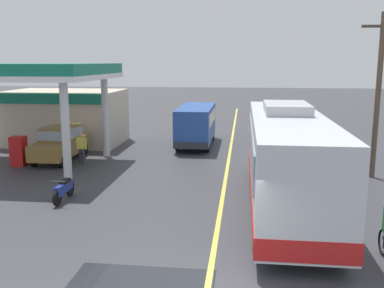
{
  "coord_description": "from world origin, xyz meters",
  "views": [
    {
      "loc": [
        0.75,
        -8.78,
        5.2
      ],
      "look_at": [
        -1.5,
        10.0,
        1.6
      ],
      "focal_mm": 40.69,
      "sensor_mm": 36.0,
      "label": 1
    }
  ],
  "objects_px": {
    "coach_bus_main": "(287,161)",
    "motorcycle_parked_forecourt": "(64,189)",
    "minibus_opposing_lane": "(196,122)",
    "car_at_pump": "(60,141)",
    "pedestrian_near_pump": "(81,146)"
  },
  "relations": [
    {
      "from": "coach_bus_main",
      "to": "motorcycle_parked_forecourt",
      "type": "relative_size",
      "value": 6.13
    },
    {
      "from": "coach_bus_main",
      "to": "pedestrian_near_pump",
      "type": "distance_m",
      "value": 11.29
    },
    {
      "from": "minibus_opposing_lane",
      "to": "motorcycle_parked_forecourt",
      "type": "bearing_deg",
      "value": -107.86
    },
    {
      "from": "car_at_pump",
      "to": "pedestrian_near_pump",
      "type": "bearing_deg",
      "value": -29.04
    },
    {
      "from": "car_at_pump",
      "to": "motorcycle_parked_forecourt",
      "type": "relative_size",
      "value": 2.33
    },
    {
      "from": "coach_bus_main",
      "to": "motorcycle_parked_forecourt",
      "type": "height_order",
      "value": "coach_bus_main"
    },
    {
      "from": "coach_bus_main",
      "to": "motorcycle_parked_forecourt",
      "type": "bearing_deg",
      "value": -178.64
    },
    {
      "from": "minibus_opposing_lane",
      "to": "motorcycle_parked_forecourt",
      "type": "relative_size",
      "value": 3.41
    },
    {
      "from": "coach_bus_main",
      "to": "motorcycle_parked_forecourt",
      "type": "xyz_separation_m",
      "value": [
        -8.27,
        -0.2,
        -1.28
      ]
    },
    {
      "from": "motorcycle_parked_forecourt",
      "to": "pedestrian_near_pump",
      "type": "distance_m",
      "value": 6.02
    },
    {
      "from": "car_at_pump",
      "to": "minibus_opposing_lane",
      "type": "xyz_separation_m",
      "value": [
        6.73,
        5.04,
        0.46
      ]
    },
    {
      "from": "motorcycle_parked_forecourt",
      "to": "pedestrian_near_pump",
      "type": "height_order",
      "value": "pedestrian_near_pump"
    },
    {
      "from": "car_at_pump",
      "to": "motorcycle_parked_forecourt",
      "type": "height_order",
      "value": "car_at_pump"
    },
    {
      "from": "minibus_opposing_lane",
      "to": "pedestrian_near_pump",
      "type": "distance_m",
      "value": 7.89
    },
    {
      "from": "motorcycle_parked_forecourt",
      "to": "pedestrian_near_pump",
      "type": "bearing_deg",
      "value": 104.45
    }
  ]
}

